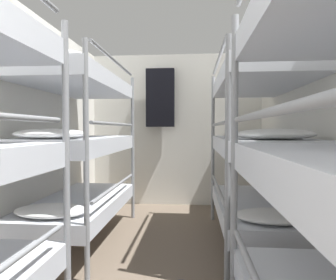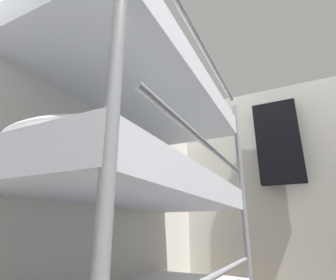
% 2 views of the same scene
% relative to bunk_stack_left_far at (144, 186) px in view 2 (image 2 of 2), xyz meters
% --- Properties ---
extents(wall_back, '(2.79, 0.06, 2.40)m').
position_rel_bunk_stack_left_far_xyz_m(wall_back, '(0.93, 1.74, 0.14)').
color(wall_back, silver).
rests_on(wall_back, ground_plane).
extents(bunk_stack_left_far, '(0.82, 1.81, 1.94)m').
position_rel_bunk_stack_left_far_xyz_m(bunk_stack_left_far, '(0.00, 0.00, 0.00)').
color(bunk_stack_left_far, gray).
rests_on(bunk_stack_left_far, ground_plane).
extents(hanging_coat, '(0.44, 0.12, 0.90)m').
position_rel_bunk_stack_left_far_xyz_m(hanging_coat, '(0.70, 1.59, 0.64)').
color(hanging_coat, black).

